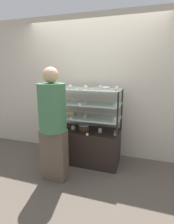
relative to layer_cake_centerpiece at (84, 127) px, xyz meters
name	(u,v)px	position (x,y,z in m)	size (l,w,h in m)	color
ground_plane	(87,160)	(0.05, 0.01, -0.65)	(20.00, 20.00, 0.00)	brown
back_wall	(94,88)	(0.05, 0.43, 0.65)	(8.00, 0.05, 2.60)	beige
display_base	(87,146)	(0.05, 0.01, -0.35)	(1.14, 0.55, 0.59)	black
display_riser_lower	(87,118)	(0.05, 0.01, 0.18)	(1.14, 0.55, 0.24)	black
display_riser_middle	(87,104)	(0.05, 0.01, 0.42)	(1.14, 0.55, 0.24)	black
display_riser_upper	(87,89)	(0.05, 0.01, 0.66)	(1.14, 0.55, 0.24)	black
layer_cake_centerpiece	(84,127)	(0.00, 0.00, 0.00)	(0.19, 0.19, 0.11)	brown
sheet_cake_frosted	(70,113)	(-0.29, 0.04, 0.23)	(0.21, 0.14, 0.07)	#DBBC84
cupcake_0	(57,128)	(-0.45, -0.14, -0.02)	(0.06, 0.06, 0.08)	#CCB28C
cupcake_1	(73,128)	(-0.19, -0.05, -0.02)	(0.06, 0.06, 0.08)	#CCB28C
cupcake_2	(100,130)	(0.29, -0.03, -0.02)	(0.06, 0.06, 0.08)	white
cupcake_3	(116,133)	(0.57, -0.08, -0.02)	(0.06, 0.06, 0.08)	beige
price_tag_0	(87,134)	(0.14, -0.25, -0.03)	(0.04, 0.00, 0.04)	white
cupcake_4	(56,114)	(-0.47, -0.12, 0.22)	(0.05, 0.05, 0.07)	beige
cupcake_5	(85,116)	(0.04, -0.05, 0.22)	(0.05, 0.05, 0.07)	white
cupcake_6	(115,120)	(0.56, -0.13, 0.22)	(0.05, 0.05, 0.07)	white
price_tag_1	(71,118)	(-0.14, -0.25, 0.21)	(0.04, 0.00, 0.04)	white
cupcake_7	(57,100)	(-0.46, -0.09, 0.47)	(0.06, 0.06, 0.07)	beige
cupcake_8	(85,102)	(0.06, -0.10, 0.47)	(0.06, 0.06, 0.07)	#CCB28C
cupcake_9	(116,104)	(0.55, -0.11, 0.47)	(0.06, 0.06, 0.07)	white
price_tag_2	(80,104)	(0.01, -0.25, 0.46)	(0.04, 0.00, 0.04)	white
cupcake_10	(56,87)	(-0.45, -0.12, 0.71)	(0.06, 0.06, 0.07)	white
cupcake_11	(70,87)	(-0.21, -0.08, 0.71)	(0.06, 0.06, 0.07)	#CCB28C
cupcake_12	(86,87)	(0.06, -0.08, 0.71)	(0.06, 0.06, 0.07)	beige
cupcake_13	(100,88)	(0.30, -0.09, 0.71)	(0.06, 0.06, 0.07)	beige
cupcake_14	(117,89)	(0.57, -0.12, 0.71)	(0.06, 0.06, 0.07)	#CCB28C
price_tag_3	(80,89)	(0.02, -0.25, 0.70)	(0.04, 0.00, 0.04)	white
donut_glazed	(106,88)	(0.36, 0.06, 0.70)	(0.13, 0.13, 0.04)	#EFE5CC
customer_figure	(53,123)	(-0.25, -0.64, 0.25)	(0.39, 0.39, 1.67)	brown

